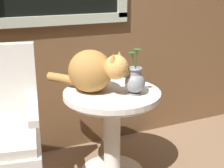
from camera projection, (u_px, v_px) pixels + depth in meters
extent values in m
cube|color=beige|center=(63.00, 20.00, 2.30)|extent=(1.00, 0.03, 0.07)
cylinder|color=silver|center=(112.00, 135.00, 2.17)|extent=(0.11, 0.11, 0.55)
cylinder|color=silver|center=(112.00, 94.00, 2.08)|extent=(0.63, 0.63, 0.03)
torus|color=silver|center=(112.00, 98.00, 2.09)|extent=(0.60, 0.60, 0.02)
cylinder|color=silver|center=(39.00, 158.00, 2.09)|extent=(0.04, 0.04, 0.41)
cube|color=silver|center=(33.00, 107.00, 1.74)|extent=(0.13, 0.45, 0.04)
ellipsoid|color=#AD7A3D|center=(90.00, 71.00, 2.04)|extent=(0.39, 0.39, 0.27)
sphere|color=#E2A356|center=(116.00, 67.00, 1.94)|extent=(0.15, 0.15, 0.15)
cone|color=#AD7A3D|center=(113.00, 58.00, 1.89)|extent=(0.05, 0.05, 0.05)
cone|color=#AD7A3D|center=(119.00, 55.00, 1.95)|extent=(0.05, 0.05, 0.05)
cylinder|color=#AD7A3D|center=(65.00, 79.00, 2.15)|extent=(0.20, 0.24, 0.06)
cylinder|color=gray|center=(135.00, 93.00, 2.02)|extent=(0.08, 0.08, 0.01)
ellipsoid|color=gray|center=(135.00, 83.00, 2.00)|extent=(0.13, 0.13, 0.13)
cylinder|color=gray|center=(135.00, 72.00, 1.98)|extent=(0.07, 0.07, 0.04)
torus|color=gray|center=(135.00, 69.00, 1.97)|extent=(0.09, 0.09, 0.02)
cylinder|color=#2D662D|center=(134.00, 61.00, 1.96)|extent=(0.03, 0.01, 0.09)
cone|color=#2D662D|center=(132.00, 54.00, 1.94)|extent=(0.04, 0.04, 0.02)
cylinder|color=#2D662D|center=(136.00, 60.00, 1.95)|extent=(0.01, 0.03, 0.12)
cone|color=#2D662D|center=(137.00, 51.00, 1.92)|extent=(0.04, 0.04, 0.02)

